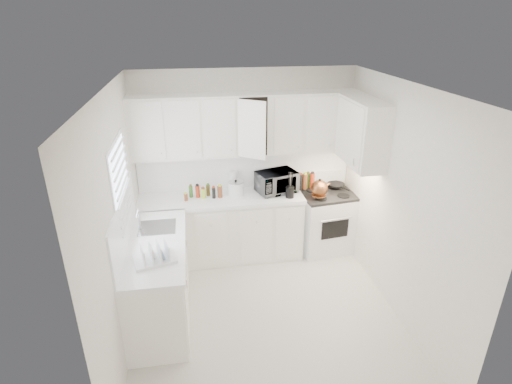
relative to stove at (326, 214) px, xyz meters
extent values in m
plane|color=silver|center=(-1.12, -1.28, -0.57)|extent=(3.20, 3.20, 0.00)
plane|color=white|center=(-1.12, -1.28, 2.03)|extent=(3.20, 3.20, 0.00)
plane|color=white|center=(-1.12, 0.32, 0.73)|extent=(3.00, 0.00, 3.00)
plane|color=white|center=(-1.12, -2.88, 0.73)|extent=(3.00, 0.00, 3.00)
plane|color=white|center=(-2.62, -1.28, 0.73)|extent=(0.00, 3.20, 3.20)
plane|color=white|center=(0.38, -1.28, 0.73)|extent=(0.00, 3.20, 3.20)
cube|color=white|center=(-1.51, 0.01, 0.35)|extent=(2.24, 0.64, 0.05)
cube|color=white|center=(-2.31, -1.08, 0.35)|extent=(0.64, 1.62, 0.05)
cube|color=white|center=(-1.12, 0.31, 0.65)|extent=(2.98, 0.02, 0.55)
cube|color=white|center=(-2.61, -1.08, 0.65)|extent=(0.02, 1.60, 0.55)
imported|color=gray|center=(-0.73, 0.06, 0.56)|extent=(0.59, 0.44, 0.36)
cylinder|color=white|center=(-1.31, 0.24, 0.51)|extent=(0.12, 0.12, 0.27)
cylinder|color=brown|center=(-1.97, 0.14, 0.44)|extent=(0.06, 0.06, 0.13)
cylinder|color=#397226|center=(-1.90, 0.05, 0.44)|extent=(0.06, 0.06, 0.13)
cylinder|color=#BA3418|center=(-1.82, 0.14, 0.44)|extent=(0.06, 0.06, 0.13)
cylinder|color=#C5E736|center=(-1.75, 0.05, 0.44)|extent=(0.06, 0.06, 0.13)
cylinder|color=brown|center=(-1.67, 0.14, 0.44)|extent=(0.06, 0.06, 0.13)
cylinder|color=black|center=(-1.60, 0.05, 0.44)|extent=(0.06, 0.06, 0.13)
cylinder|color=brown|center=(-1.52, 0.14, 0.44)|extent=(0.06, 0.06, 0.13)
cylinder|color=#BA3418|center=(-0.54, 0.18, 0.47)|extent=(0.06, 0.06, 0.19)
cylinder|color=#C5E736|center=(-0.49, 0.12, 0.47)|extent=(0.06, 0.06, 0.19)
cylinder|color=brown|center=(-0.43, 0.18, 0.47)|extent=(0.06, 0.06, 0.19)
cylinder|color=black|center=(-0.38, 0.12, 0.47)|extent=(0.06, 0.06, 0.19)
cylinder|color=brown|center=(-0.32, 0.18, 0.47)|extent=(0.06, 0.06, 0.19)
cylinder|color=#397226|center=(-0.27, 0.12, 0.47)|extent=(0.06, 0.06, 0.19)
cylinder|color=#BA3418|center=(-0.21, 0.18, 0.47)|extent=(0.06, 0.06, 0.19)
camera|label=1|loc=(-1.85, -5.01, 2.65)|focal=28.39mm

